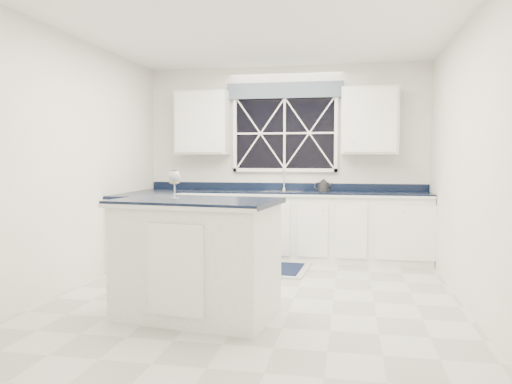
% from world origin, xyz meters
% --- Properties ---
extents(ground, '(4.50, 4.50, 0.00)m').
position_xyz_m(ground, '(0.00, 0.00, 0.00)').
color(ground, beige).
rests_on(ground, ground).
extents(back_wall, '(4.00, 0.10, 2.70)m').
position_xyz_m(back_wall, '(0.00, 2.25, 1.35)').
color(back_wall, white).
rests_on(back_wall, ground).
extents(base_cabinets, '(3.99, 1.60, 0.90)m').
position_xyz_m(base_cabinets, '(-0.33, 1.78, 0.45)').
color(base_cabinets, white).
rests_on(base_cabinets, ground).
extents(countertop, '(3.98, 0.64, 0.04)m').
position_xyz_m(countertop, '(0.00, 1.95, 0.92)').
color(countertop, black).
rests_on(countertop, base_cabinets).
extents(dishwasher, '(0.60, 0.58, 0.82)m').
position_xyz_m(dishwasher, '(-1.10, 1.95, 0.41)').
color(dishwasher, black).
rests_on(dishwasher, ground).
extents(window, '(1.65, 0.09, 1.26)m').
position_xyz_m(window, '(0.00, 2.20, 1.83)').
color(window, black).
rests_on(window, ground).
extents(upper_cabinets, '(3.10, 0.34, 0.90)m').
position_xyz_m(upper_cabinets, '(0.00, 2.08, 1.90)').
color(upper_cabinets, white).
rests_on(upper_cabinets, ground).
extents(faucet, '(0.05, 0.20, 0.30)m').
position_xyz_m(faucet, '(0.00, 2.14, 1.10)').
color(faucet, silver).
rests_on(faucet, countertop).
extents(island, '(1.50, 1.02, 1.04)m').
position_xyz_m(island, '(-0.39, -0.71, 0.52)').
color(island, white).
rests_on(island, ground).
extents(rug, '(1.48, 0.96, 0.02)m').
position_xyz_m(rug, '(-0.30, 1.26, 0.01)').
color(rug, '#A9A9A4').
rests_on(rug, ground).
extents(kettle, '(0.25, 0.16, 0.17)m').
position_xyz_m(kettle, '(0.56, 2.06, 1.02)').
color(kettle, '#29292B').
rests_on(kettle, countertop).
extents(wine_glass, '(0.11, 0.11, 0.26)m').
position_xyz_m(wine_glass, '(-0.61, -0.67, 1.22)').
color(wine_glass, silver).
rests_on(wine_glass, island).
extents(soap_bottle, '(0.10, 0.10, 0.20)m').
position_xyz_m(soap_bottle, '(0.59, 2.09, 1.04)').
color(soap_bottle, silver).
rests_on(soap_bottle, countertop).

